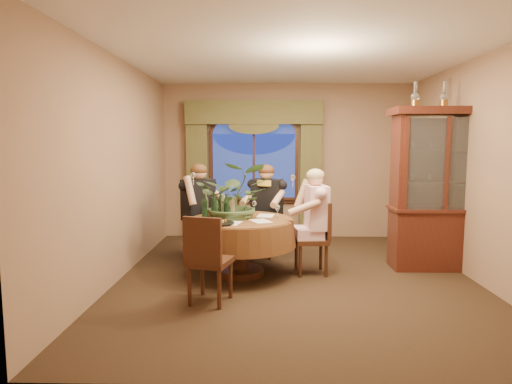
{
  "coord_description": "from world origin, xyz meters",
  "views": [
    {
      "loc": [
        -0.39,
        -5.38,
        1.71
      ],
      "look_at": [
        -0.51,
        0.12,
        1.1
      ],
      "focal_mm": 30.0,
      "sensor_mm": 36.0,
      "label": 1
    }
  ],
  "objects_px": {
    "wine_bottle_2": "(205,207)",
    "person_back": "(198,213)",
    "stoneware_vase": "(233,207)",
    "wine_bottle_3": "(224,206)",
    "chair_back": "(202,227)",
    "chair_right": "(311,238)",
    "chair_front_left": "(210,259)",
    "wine_bottle_5": "(226,207)",
    "oil_lamp_center": "(444,95)",
    "wine_bottle_4": "(221,204)",
    "olive_bowl": "(245,217)",
    "oil_lamp_left": "(415,95)",
    "dining_table": "(241,247)",
    "oil_lamp_right": "(473,94)",
    "person_pink": "(316,221)",
    "wine_bottle_1": "(214,207)",
    "china_cabinet": "(439,189)",
    "chair_back_right": "(262,225)",
    "wine_bottle_0": "(206,205)",
    "person_scarf": "(267,211)",
    "centerpiece_plant": "(235,171)"
  },
  "relations": [
    {
      "from": "wine_bottle_2",
      "to": "person_back",
      "type": "bearing_deg",
      "value": 104.72
    },
    {
      "from": "stoneware_vase",
      "to": "wine_bottle_3",
      "type": "distance_m",
      "value": 0.18
    },
    {
      "from": "chair_back",
      "to": "person_back",
      "type": "relative_size",
      "value": 0.67
    },
    {
      "from": "chair_right",
      "to": "chair_back",
      "type": "relative_size",
      "value": 1.0
    },
    {
      "from": "chair_front_left",
      "to": "wine_bottle_5",
      "type": "height_order",
      "value": "wine_bottle_5"
    },
    {
      "from": "oil_lamp_center",
      "to": "wine_bottle_4",
      "type": "xyz_separation_m",
      "value": [
        -2.98,
        -0.18,
        -1.46
      ]
    },
    {
      "from": "wine_bottle_4",
      "to": "olive_bowl",
      "type": "bearing_deg",
      "value": -33.06
    },
    {
      "from": "oil_lamp_left",
      "to": "dining_table",
      "type": "bearing_deg",
      "value": -171.19
    },
    {
      "from": "oil_lamp_right",
      "to": "person_pink",
      "type": "distance_m",
      "value": 2.69
    },
    {
      "from": "wine_bottle_1",
      "to": "wine_bottle_5",
      "type": "xyz_separation_m",
      "value": [
        0.16,
        -0.01,
        0.0
      ]
    },
    {
      "from": "dining_table",
      "to": "person_pink",
      "type": "relative_size",
      "value": 1.04
    },
    {
      "from": "wine_bottle_1",
      "to": "stoneware_vase",
      "type": "bearing_deg",
      "value": 45.64
    },
    {
      "from": "stoneware_vase",
      "to": "wine_bottle_4",
      "type": "bearing_deg",
      "value": 174.6
    },
    {
      "from": "china_cabinet",
      "to": "wine_bottle_2",
      "type": "distance_m",
      "value": 3.2
    },
    {
      "from": "chair_back_right",
      "to": "person_pink",
      "type": "xyz_separation_m",
      "value": [
        0.73,
        -0.85,
        0.22
      ]
    },
    {
      "from": "oil_lamp_left",
      "to": "oil_lamp_right",
      "type": "bearing_deg",
      "value": 0.0
    },
    {
      "from": "chair_right",
      "to": "olive_bowl",
      "type": "bearing_deg",
      "value": 92.67
    },
    {
      "from": "oil_lamp_left",
      "to": "chair_front_left",
      "type": "xyz_separation_m",
      "value": [
        -2.59,
        -1.35,
        -1.89
      ]
    },
    {
      "from": "chair_back_right",
      "to": "person_pink",
      "type": "distance_m",
      "value": 1.14
    },
    {
      "from": "chair_right",
      "to": "person_pink",
      "type": "xyz_separation_m",
      "value": [
        0.07,
        0.04,
        0.22
      ]
    },
    {
      "from": "person_pink",
      "to": "wine_bottle_0",
      "type": "distance_m",
      "value": 1.48
    },
    {
      "from": "wine_bottle_1",
      "to": "chair_right",
      "type": "bearing_deg",
      "value": 6.03
    },
    {
      "from": "wine_bottle_0",
      "to": "wine_bottle_3",
      "type": "relative_size",
      "value": 1.0
    },
    {
      "from": "oil_lamp_right",
      "to": "dining_table",
      "type": "bearing_deg",
      "value": -173.35
    },
    {
      "from": "oil_lamp_right",
      "to": "person_scarf",
      "type": "xyz_separation_m",
      "value": [
        -2.74,
        0.58,
        -1.67
      ]
    },
    {
      "from": "dining_table",
      "to": "person_pink",
      "type": "xyz_separation_m",
      "value": [
        1.0,
        0.11,
        0.33
      ]
    },
    {
      "from": "centerpiece_plant",
      "to": "wine_bottle_5",
      "type": "relative_size",
      "value": 3.25
    },
    {
      "from": "chair_back_right",
      "to": "wine_bottle_2",
      "type": "xyz_separation_m",
      "value": [
        -0.73,
        -1.06,
        0.44
      ]
    },
    {
      "from": "china_cabinet",
      "to": "person_back",
      "type": "relative_size",
      "value": 1.53
    },
    {
      "from": "centerpiece_plant",
      "to": "wine_bottle_3",
      "type": "relative_size",
      "value": 3.25
    },
    {
      "from": "china_cabinet",
      "to": "chair_back",
      "type": "xyz_separation_m",
      "value": [
        -3.32,
        0.43,
        -0.62
      ]
    },
    {
      "from": "stoneware_vase",
      "to": "wine_bottle_5",
      "type": "bearing_deg",
      "value": -104.62
    },
    {
      "from": "china_cabinet",
      "to": "stoneware_vase",
      "type": "xyz_separation_m",
      "value": [
        -2.82,
        -0.19,
        -0.22
      ]
    },
    {
      "from": "chair_right",
      "to": "person_scarf",
      "type": "distance_m",
      "value": 1.07
    },
    {
      "from": "oil_lamp_left",
      "to": "wine_bottle_0",
      "type": "height_order",
      "value": "oil_lamp_left"
    },
    {
      "from": "person_back",
      "to": "wine_bottle_1",
      "type": "distance_m",
      "value": 0.82
    },
    {
      "from": "wine_bottle_2",
      "to": "olive_bowl",
      "type": "bearing_deg",
      "value": 7.09
    },
    {
      "from": "olive_bowl",
      "to": "wine_bottle_3",
      "type": "xyz_separation_m",
      "value": [
        -0.28,
        0.06,
        0.14
      ]
    },
    {
      "from": "wine_bottle_3",
      "to": "oil_lamp_right",
      "type": "bearing_deg",
      "value": 5.79
    },
    {
      "from": "wine_bottle_3",
      "to": "person_pink",
      "type": "bearing_deg",
      "value": 4.03
    },
    {
      "from": "chair_right",
      "to": "wine_bottle_3",
      "type": "height_order",
      "value": "wine_bottle_3"
    },
    {
      "from": "wine_bottle_3",
      "to": "wine_bottle_5",
      "type": "xyz_separation_m",
      "value": [
        0.04,
        -0.09,
        0.0
      ]
    },
    {
      "from": "person_scarf",
      "to": "wine_bottle_5",
      "type": "height_order",
      "value": "person_scarf"
    },
    {
      "from": "person_scarf",
      "to": "centerpiece_plant",
      "type": "xyz_separation_m",
      "value": [
        -0.43,
        -0.83,
        0.66
      ]
    },
    {
      "from": "oil_lamp_center",
      "to": "wine_bottle_3",
      "type": "bearing_deg",
      "value": -173.46
    },
    {
      "from": "oil_lamp_left",
      "to": "stoneware_vase",
      "type": "xyz_separation_m",
      "value": [
        -2.44,
        -0.19,
        -1.49
      ]
    },
    {
      "from": "oil_lamp_center",
      "to": "wine_bottle_2",
      "type": "relative_size",
      "value": 1.03
    },
    {
      "from": "oil_lamp_right",
      "to": "stoneware_vase",
      "type": "height_order",
      "value": "oil_lamp_right"
    },
    {
      "from": "stoneware_vase",
      "to": "dining_table",
      "type": "bearing_deg",
      "value": -54.3
    },
    {
      "from": "chair_back_right",
      "to": "wine_bottle_3",
      "type": "distance_m",
      "value": 1.14
    }
  ]
}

